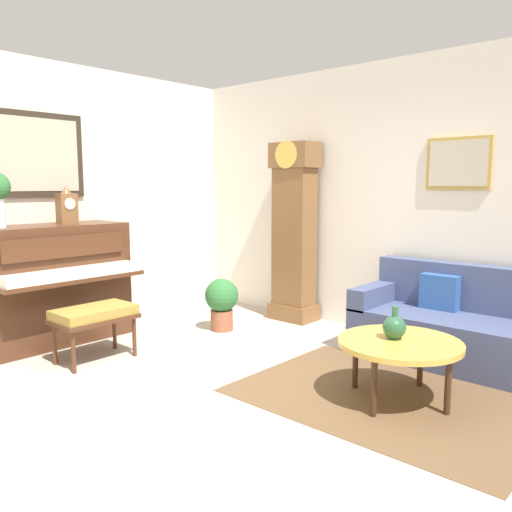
% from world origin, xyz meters
% --- Properties ---
extents(ground_plane, '(6.40, 6.00, 0.10)m').
position_xyz_m(ground_plane, '(0.00, 0.00, -0.05)').
color(ground_plane, '#B2A899').
extents(wall_left, '(0.13, 4.90, 2.80)m').
position_xyz_m(wall_left, '(-2.60, -0.00, 1.41)').
color(wall_left, silver).
rests_on(wall_left, ground_plane).
extents(wall_back, '(5.30, 0.13, 2.80)m').
position_xyz_m(wall_back, '(0.02, 2.40, 1.40)').
color(wall_back, silver).
rests_on(wall_back, ground_plane).
extents(area_rug, '(2.10, 1.50, 0.01)m').
position_xyz_m(area_rug, '(0.90, 0.79, 0.00)').
color(area_rug, brown).
rests_on(area_rug, ground_plane).
extents(piano, '(0.87, 1.44, 1.17)m').
position_xyz_m(piano, '(-2.23, -0.14, 0.59)').
color(piano, '#4C2B19').
rests_on(piano, ground_plane).
extents(piano_bench, '(0.42, 0.70, 0.48)m').
position_xyz_m(piano_bench, '(-1.44, -0.17, 0.41)').
color(piano_bench, '#4C2B19').
rests_on(piano_bench, ground_plane).
extents(grandfather_clock, '(0.52, 0.34, 2.03)m').
position_xyz_m(grandfather_clock, '(-1.01, 2.14, 0.96)').
color(grandfather_clock, brown).
rests_on(grandfather_clock, ground_plane).
extents(couch, '(1.90, 0.80, 0.84)m').
position_xyz_m(couch, '(1.05, 1.96, 0.31)').
color(couch, '#424C70').
rests_on(couch, ground_plane).
extents(coffee_table, '(0.88, 0.88, 0.45)m').
position_xyz_m(coffee_table, '(0.98, 0.82, 0.42)').
color(coffee_table, gold).
rests_on(coffee_table, ground_plane).
extents(mantel_clock, '(0.13, 0.18, 0.38)m').
position_xyz_m(mantel_clock, '(-2.23, 0.05, 1.34)').
color(mantel_clock, brown).
rests_on(mantel_clock, piano).
extents(green_jug, '(0.17, 0.17, 0.24)m').
position_xyz_m(green_jug, '(0.93, 0.83, 0.53)').
color(green_jug, '#234C33').
rests_on(green_jug, coffee_table).
extents(potted_plant, '(0.36, 0.36, 0.56)m').
position_xyz_m(potted_plant, '(-1.30, 1.27, 0.32)').
color(potted_plant, '#935138').
rests_on(potted_plant, ground_plane).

